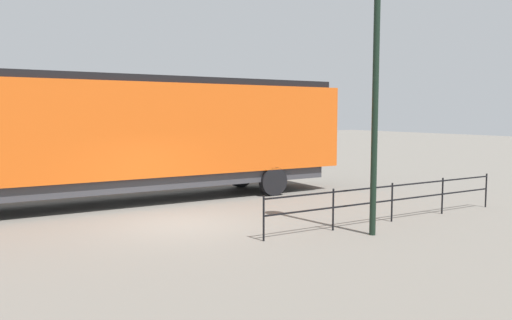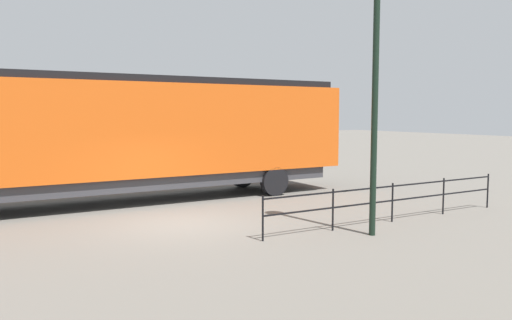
% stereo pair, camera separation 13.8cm
% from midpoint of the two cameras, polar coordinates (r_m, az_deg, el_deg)
% --- Properties ---
extents(ground_plane, '(120.00, 120.00, 0.00)m').
position_cam_midpoint_polar(ground_plane, '(14.45, -8.25, -7.21)').
color(ground_plane, '#666059').
extents(locomotive, '(2.88, 16.60, 4.38)m').
position_cam_midpoint_polar(locomotive, '(18.10, -12.77, 3.03)').
color(locomotive, '#D15114').
rests_on(locomotive, ground_plane).
extents(lamp_post, '(0.59, 0.59, 7.14)m').
position_cam_midpoint_polar(lamp_post, '(13.21, 13.80, 14.42)').
color(lamp_post, black).
rests_on(lamp_post, ground_plane).
extents(platform_fence, '(0.05, 8.77, 1.13)m').
position_cam_midpoint_polar(platform_fence, '(15.01, 15.47, -4.00)').
color(platform_fence, black).
rests_on(platform_fence, ground_plane).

